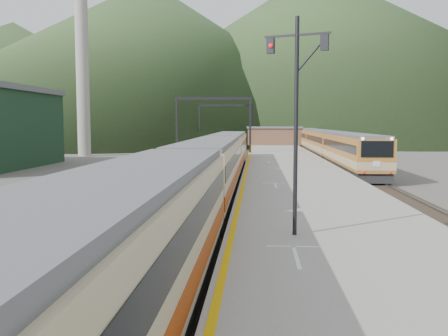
# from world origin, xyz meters

# --- Properties ---
(track_main) EXTENTS (2.60, 200.00, 0.23)m
(track_main) POSITION_xyz_m (0.00, 40.00, 0.07)
(track_main) COLOR black
(track_main) RESTS_ON ground
(track_far) EXTENTS (2.60, 200.00, 0.23)m
(track_far) POSITION_xyz_m (-5.00, 40.00, 0.07)
(track_far) COLOR black
(track_far) RESTS_ON ground
(track_second) EXTENTS (2.60, 200.00, 0.23)m
(track_second) POSITION_xyz_m (11.50, 40.00, 0.07)
(track_second) COLOR black
(track_second) RESTS_ON ground
(platform) EXTENTS (8.00, 100.00, 1.00)m
(platform) POSITION_xyz_m (5.60, 38.00, 0.50)
(platform) COLOR gray
(platform) RESTS_ON ground
(gantry_near) EXTENTS (9.55, 0.25, 8.00)m
(gantry_near) POSITION_xyz_m (-2.85, 55.00, 5.59)
(gantry_near) COLOR black
(gantry_near) RESTS_ON ground
(gantry_far) EXTENTS (9.55, 0.25, 8.00)m
(gantry_far) POSITION_xyz_m (-2.85, 80.00, 5.59)
(gantry_far) COLOR black
(gantry_far) RESTS_ON ground
(smokestack) EXTENTS (1.80, 1.80, 30.00)m
(smokestack) POSITION_xyz_m (-22.00, 62.00, 15.00)
(smokestack) COLOR #9E998E
(smokestack) RESTS_ON ground
(station_shed) EXTENTS (9.40, 4.40, 3.10)m
(station_shed) POSITION_xyz_m (5.60, 78.00, 2.57)
(station_shed) COLOR brown
(station_shed) RESTS_ON platform
(hill_a) EXTENTS (180.00, 180.00, 60.00)m
(hill_a) POSITION_xyz_m (-40.00, 190.00, 30.00)
(hill_a) COLOR #274220
(hill_a) RESTS_ON ground
(hill_b) EXTENTS (220.00, 220.00, 75.00)m
(hill_b) POSITION_xyz_m (30.00, 230.00, 37.50)
(hill_b) COLOR #274220
(hill_b) RESTS_ON ground
(hill_d) EXTENTS (200.00, 200.00, 55.00)m
(hill_d) POSITION_xyz_m (-120.00, 240.00, 27.50)
(hill_d) COLOR #274220
(hill_d) RESTS_ON ground
(main_train) EXTENTS (2.83, 58.11, 3.46)m
(main_train) POSITION_xyz_m (0.00, 21.05, 1.96)
(main_train) COLOR tan
(main_train) RESTS_ON track_main
(second_train) EXTENTS (2.85, 58.49, 3.48)m
(second_train) POSITION_xyz_m (11.50, 58.76, 1.97)
(second_train) COLOR #A96B2A
(second_train) RESTS_ON track_second
(signal_mast) EXTENTS (2.10, 0.86, 7.20)m
(signal_mast) POSITION_xyz_m (3.96, 8.86, 5.38)
(signal_mast) COLOR black
(signal_mast) RESTS_ON platform
(short_signal_a) EXTENTS (0.22, 0.16, 2.27)m
(short_signal_a) POSITION_xyz_m (-3.57, 5.92, 1.46)
(short_signal_a) COLOR black
(short_signal_a) RESTS_ON ground
(short_signal_b) EXTENTS (0.23, 0.18, 2.27)m
(short_signal_b) POSITION_xyz_m (-2.76, 28.30, 1.46)
(short_signal_b) COLOR black
(short_signal_b) RESTS_ON ground
(short_signal_c) EXTENTS (0.23, 0.18, 2.27)m
(short_signal_c) POSITION_xyz_m (-7.20, 21.19, 1.46)
(short_signal_c) COLOR black
(short_signal_c) RESTS_ON ground
(worker) EXTENTS (0.63, 0.49, 1.52)m
(worker) POSITION_xyz_m (-4.01, 8.50, 0.76)
(worker) COLOR #232730
(worker) RESTS_ON ground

